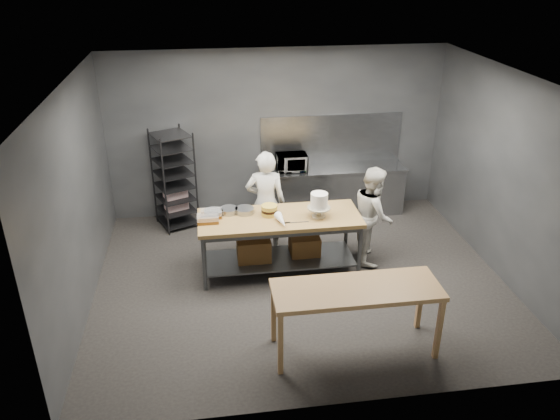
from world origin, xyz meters
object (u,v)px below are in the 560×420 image
at_px(speed_rack, 174,180).
at_px(microwave, 292,162).
at_px(work_table, 278,236).
at_px(frosted_cake_stand, 319,202).
at_px(near_counter, 356,294).
at_px(layer_cake, 269,210).
at_px(chef_right, 373,215).
at_px(chef_behind, 266,203).

distance_m(speed_rack, microwave, 2.09).
relative_size(work_table, microwave, 4.43).
bearing_deg(frosted_cake_stand, near_counter, -87.88).
distance_m(microwave, layer_cake, 1.90).
xyz_separation_m(speed_rack, layer_cake, (1.45, -1.71, 0.14)).
xyz_separation_m(work_table, chef_right, (1.50, 0.12, 0.20)).
bearing_deg(near_counter, microwave, 92.37).
bearing_deg(chef_behind, chef_right, 170.26).
xyz_separation_m(near_counter, frosted_cake_stand, (-0.07, 1.86, 0.34)).
bearing_deg(frosted_cake_stand, microwave, 92.61).
height_order(chef_right, frosted_cake_stand, chef_right).
relative_size(work_table, chef_behind, 1.40).
bearing_deg(speed_rack, chef_behind, -38.12).
relative_size(work_table, speed_rack, 1.37).
xyz_separation_m(chef_right, frosted_cake_stand, (-0.91, -0.24, 0.38)).
xyz_separation_m(near_counter, speed_rack, (-2.23, 3.73, 0.04)).
bearing_deg(chef_right, speed_rack, 70.74).
height_order(chef_behind, layer_cake, chef_behind).
distance_m(chef_right, microwave, 2.00).
xyz_separation_m(speed_rack, frosted_cake_stand, (2.16, -1.87, 0.30)).
bearing_deg(frosted_cake_stand, speed_rack, 139.20).
height_order(work_table, chef_behind, chef_behind).
height_order(chef_right, microwave, chef_right).
height_order(chef_behind, microwave, chef_behind).
distance_m(microwave, frosted_cake_stand, 1.95).
bearing_deg(frosted_cake_stand, layer_cake, 167.56).
relative_size(work_table, near_counter, 1.20).
height_order(microwave, layer_cake, microwave).
relative_size(near_counter, chef_behind, 1.16).
bearing_deg(chef_right, near_counter, 166.78).
height_order(near_counter, layer_cake, layer_cake).
distance_m(speed_rack, frosted_cake_stand, 2.87).
relative_size(speed_rack, chef_right, 1.13).
bearing_deg(work_table, near_counter, -71.50).
distance_m(chef_right, layer_cake, 1.64).
xyz_separation_m(frosted_cake_stand, layer_cake, (-0.71, 0.16, -0.16)).
height_order(near_counter, chef_right, chef_right).
relative_size(microwave, layer_cake, 2.28).
distance_m(near_counter, microwave, 3.82).
bearing_deg(speed_rack, near_counter, -59.09).
bearing_deg(layer_cake, speed_rack, 130.30).
relative_size(speed_rack, chef_behind, 1.02).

